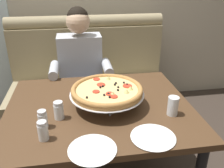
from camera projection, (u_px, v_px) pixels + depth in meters
The scene contains 10 objects.
booth_bench at pixel (90, 88), 2.59m from camera, with size 1.65×0.78×1.13m.
dining_table at pixel (100, 116), 1.62m from camera, with size 1.21×0.99×0.74m.
diner_main at pixel (81, 71), 2.21m from camera, with size 0.54×0.64×1.27m.
pizza at pixel (107, 90), 1.54m from camera, with size 0.48×0.48×0.14m.
shaker_oregano at pixel (43, 120), 1.34m from camera, with size 0.05×0.05×0.11m.
shaker_parmesan at pixel (59, 111), 1.43m from camera, with size 0.06×0.06×0.11m.
shaker_pepper_flakes at pixel (43, 132), 1.24m from camera, with size 0.05×0.05×0.11m.
plate_near_left at pixel (153, 136), 1.27m from camera, with size 0.24×0.24×0.02m.
plate_near_right at pixel (92, 148), 1.18m from camera, with size 0.25×0.25×0.02m.
drinking_glass at pixel (173, 107), 1.46m from camera, with size 0.07×0.07×0.12m.
Camera 1 is at (-0.13, -1.37, 1.54)m, focal length 38.42 mm.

